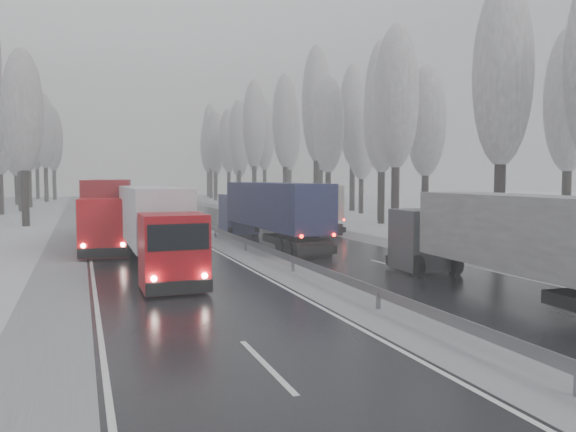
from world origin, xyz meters
TOP-DOWN VIEW (x-y plane):
  - ground at (0.00, 0.00)m, footprint 260.00×260.00m
  - carriageway_right at (5.25, 30.00)m, footprint 7.50×200.00m
  - carriageway_left at (-5.25, 30.00)m, footprint 7.50×200.00m
  - median_slush at (0.00, 30.00)m, footprint 3.00×200.00m
  - shoulder_right at (10.20, 30.00)m, footprint 2.40×200.00m
  - shoulder_left at (-10.20, 30.00)m, footprint 2.40×200.00m
  - median_guardrail at (0.00, 29.99)m, footprint 0.12×200.00m
  - tree_16 at (15.04, 15.67)m, footprint 3.60×3.60m
  - tree_17 at (24.68, 19.67)m, footprint 3.60×3.60m
  - tree_18 at (14.51, 27.03)m, footprint 3.60×3.60m
  - tree_19 at (20.02, 31.03)m, footprint 3.60×3.60m
  - tree_20 at (17.90, 35.17)m, footprint 3.60×3.60m
  - tree_21 at (20.12, 39.17)m, footprint 3.60×3.60m
  - tree_22 at (17.02, 45.60)m, footprint 3.60×3.60m
  - tree_23 at (23.31, 49.60)m, footprint 3.60×3.60m
  - tree_24 at (17.90, 51.02)m, footprint 3.60×3.60m
  - tree_25 at (24.81, 55.02)m, footprint 3.60×3.60m
  - tree_26 at (17.56, 61.27)m, footprint 3.60×3.60m
  - tree_27 at (24.72, 65.27)m, footprint 3.60×3.60m
  - tree_28 at (16.34, 71.95)m, footprint 3.60×3.60m
  - tree_29 at (23.71, 75.95)m, footprint 3.60×3.60m
  - tree_30 at (16.56, 81.70)m, footprint 3.60×3.60m
  - tree_31 at (22.48, 85.70)m, footprint 3.60×3.60m
  - tree_32 at (16.63, 89.21)m, footprint 3.60×3.60m
  - tree_33 at (19.77, 93.21)m, footprint 3.60×3.60m
  - tree_34 at (15.73, 96.32)m, footprint 3.60×3.60m
  - tree_35 at (24.94, 100.32)m, footprint 3.60×3.60m
  - tree_36 at (17.04, 106.16)m, footprint 3.60×3.60m
  - tree_37 at (24.02, 110.16)m, footprint 3.60×3.60m
  - tree_38 at (18.73, 116.73)m, footprint 3.60×3.60m
  - tree_39 at (21.55, 120.73)m, footprint 3.60×3.60m
  - tree_62 at (-13.94, 43.73)m, footprint 3.60×3.60m
  - tree_68 at (-16.58, 69.11)m, footprint 3.60×3.60m
  - tree_70 at (-16.33, 79.19)m, footprint 3.60×3.60m
  - tree_72 at (-18.93, 88.54)m, footprint 3.60×3.60m
  - tree_74 at (-15.07, 99.33)m, footprint 3.60×3.60m
  - tree_76 at (-14.05, 108.72)m, footprint 3.60×3.60m
  - tree_77 at (-19.66, 112.72)m, footprint 3.60×3.60m
  - tree_78 at (-17.56, 115.31)m, footprint 3.60×3.60m
  - tree_79 at (-20.33, 119.31)m, footprint 3.60×3.60m
  - truck_grey_tarp at (5.40, 3.41)m, footprint 3.12×14.91m
  - truck_blue_box at (2.30, 22.63)m, footprint 2.95×15.99m
  - truck_cream_box at (8.20, 33.23)m, footprint 2.62×14.96m
  - box_truck_distant at (5.70, 83.49)m, footprint 2.62×7.76m
  - truck_red_white at (-5.95, 15.99)m, footprint 2.47×15.43m
  - truck_red_red at (-7.46, 26.52)m, footprint 4.07×16.77m

SIDE VIEW (x-z plane):
  - ground at x=0.00m, z-range 0.00..0.00m
  - carriageway_right at x=5.25m, z-range 0.00..0.03m
  - carriageway_left at x=-5.25m, z-range 0.00..0.03m
  - median_slush at x=0.00m, z-range 0.00..0.04m
  - shoulder_right at x=10.20m, z-range 0.00..0.04m
  - shoulder_left at x=-10.20m, z-range 0.00..0.04m
  - median_guardrail at x=0.00m, z-range 0.22..0.98m
  - box_truck_distant at x=5.70m, z-range 0.03..2.90m
  - truck_grey_tarp at x=5.40m, z-range 0.32..4.12m
  - truck_cream_box at x=8.20m, z-range 0.32..4.14m
  - truck_red_white at x=-5.95m, z-range 0.33..4.28m
  - truck_blue_box at x=2.30m, z-range 0.34..4.42m
  - truck_red_red at x=-7.46m, z-range 0.36..4.62m
  - tree_23 at x=23.31m, z-range 1.99..15.54m
  - tree_77 at x=-19.66m, z-range 2.10..16.42m
  - tree_33 at x=19.77m, z-range 2.10..16.42m
  - tree_19 at x=20.02m, z-range 2.13..16.70m
  - tree_72 at x=-18.93m, z-range 2.21..17.31m
  - tree_17 at x=24.68m, z-range 2.27..17.80m
  - tree_20 at x=17.90m, z-range 2.29..18.00m
  - tree_22 at x=17.02m, z-range 2.31..18.17m
  - tree_62 at x=-13.94m, z-range 2.34..18.38m
  - tree_39 at x=21.55m, z-range 2.36..18.54m
  - tree_37 at x=24.02m, z-range 2.38..18.75m
  - tree_16 at x=15.04m, z-range 2.40..18.93m
  - tree_18 at x=14.51m, z-range 2.41..18.99m
  - tree_68 at x=-16.58m, z-range 2.42..19.07m
  - tree_79 at x=-20.33m, z-range 2.48..19.54m
  - tree_70 at x=-16.33m, z-range 2.48..19.57m
  - tree_32 at x=16.63m, z-range 2.51..19.85m
  - tree_27 at x=24.72m, z-range 2.55..20.17m
  - tree_34 at x=15.73m, z-range 2.55..20.19m
  - tree_30 at x=16.56m, z-range 2.59..20.45m
  - tree_38 at x=18.73m, z-range 2.60..20.58m
  - tree_29 at x=23.71m, z-range 2.62..20.73m
  - tree_35 at x=24.94m, z-range 2.64..20.89m
  - tree_76 at x=-14.05m, z-range 2.68..21.23m
  - tree_31 at x=22.48m, z-range 2.68..21.26m
  - tree_21 at x=20.12m, z-range 2.69..21.31m
  - tree_26 at x=17.56m, z-range 2.71..21.49m
  - tree_25 at x=24.81m, z-range 2.80..22.24m
  - tree_78 at x=-17.56m, z-range 2.81..22.37m
  - tree_28 at x=16.34m, z-range 2.82..22.45m
  - tree_74 at x=-15.07m, z-range 2.83..22.52m
  - tree_36 at x=17.04m, z-range 2.91..23.13m
  - tree_24 at x=17.90m, z-range 2.94..23.43m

